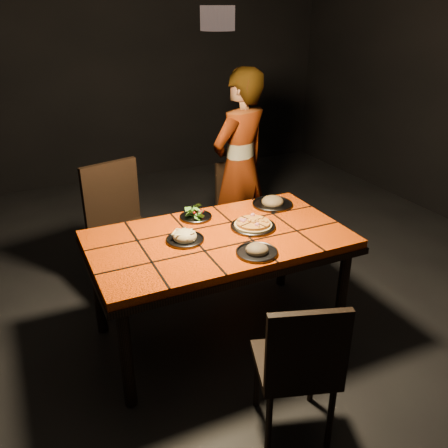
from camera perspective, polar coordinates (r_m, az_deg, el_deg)
name	(u,v)px	position (r m, az deg, el deg)	size (l,w,h in m)	color
room_shell	(218,115)	(2.72, -0.72, 12.92)	(6.04, 7.04, 3.08)	black
dining_table	(219,247)	(3.00, -0.63, -2.76)	(1.62, 0.92, 0.75)	#FC4E07
chair_near	(300,363)	(2.41, 9.09, -16.22)	(0.49, 0.49, 0.85)	black
chair_far_left	(120,220)	(3.69, -12.38, 0.48)	(0.55, 0.55, 1.00)	black
chair_far_right	(240,203)	(4.19, 1.88, 2.59)	(0.39, 0.39, 0.83)	black
diner	(240,167)	(4.03, 1.94, 6.85)	(0.60, 0.39, 1.63)	brown
pendant_lamp	(218,14)	(2.66, -0.78, 23.91)	(0.18, 0.18, 1.06)	black
plate_pizza	(253,225)	(3.07, 3.52, -0.14)	(0.31, 0.31, 0.04)	#3C3C42
plate_pasta	(185,238)	(2.90, -4.71, -1.67)	(0.23, 0.23, 0.08)	#3C3C42
plate_salad	(196,215)	(3.20, -3.42, 1.13)	(0.22, 0.22, 0.07)	#3C3C42
plate_mushroom_a	(257,250)	(2.75, 3.98, -3.19)	(0.25, 0.25, 0.08)	#3C3C42
plate_mushroom_b	(273,202)	(3.42, 5.86, 2.65)	(0.29, 0.29, 0.10)	#3C3C42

